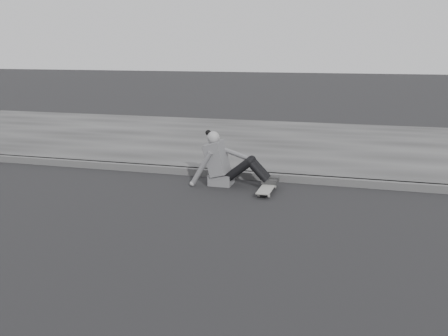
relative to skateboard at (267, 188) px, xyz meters
The scene contains 5 objects.
ground 2.54m from the skateboard, 47.18° to the right, with size 80.00×80.00×0.00m, color black.
curb 1.87m from the skateboard, 22.55° to the left, with size 24.00×0.16×0.12m, color #474747.
sidewalk 4.12m from the skateboard, 65.20° to the left, with size 24.00×6.00×0.12m, color #3A3A3A.
skateboard is the anchor object (origin of this frame).
seated_woman 0.83m from the skateboard, 161.47° to the left, with size 1.38×0.46×0.88m.
Camera 1 is at (-0.38, -5.33, 2.14)m, focal length 40.00 mm.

